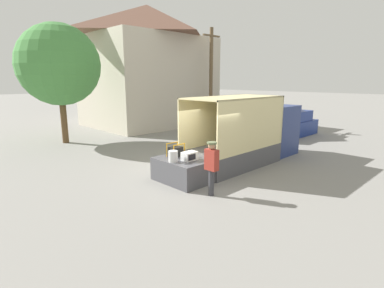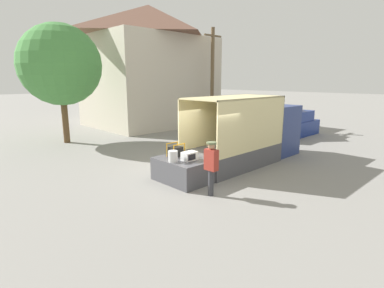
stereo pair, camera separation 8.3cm
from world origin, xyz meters
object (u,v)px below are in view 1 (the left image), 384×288
object	(u,v)px
box_truck	(254,138)
orange_bucket	(173,156)
pickup_truck_blue	(289,126)
worker_person	(212,163)
street_tree	(59,65)
utility_pole	(211,77)
portable_generator	(176,151)
microwave	(190,156)

from	to	relation	value
box_truck	orange_bucket	world-z (taller)	box_truck
box_truck	pickup_truck_blue	bearing A→B (deg)	15.04
worker_person	pickup_truck_blue	size ratio (longest dim) A/B	0.37
box_truck	street_tree	size ratio (longest dim) A/B	0.94
utility_pole	portable_generator	bearing A→B (deg)	-143.51
box_truck	street_tree	bearing A→B (deg)	116.00
box_truck	utility_pole	size ratio (longest dim) A/B	0.86
orange_bucket	utility_pole	xyz separation A→B (m)	(10.92, 8.16, 2.87)
orange_bucket	pickup_truck_blue	distance (m)	11.98
orange_bucket	worker_person	xyz separation A→B (m)	(0.23, -1.62, 0.05)
utility_pole	worker_person	bearing A→B (deg)	-137.51
portable_generator	street_tree	bearing A→B (deg)	92.65
microwave	worker_person	distance (m)	1.44
microwave	street_tree	xyz separation A→B (m)	(-0.41, 10.36, 3.52)
microwave	utility_pole	bearing A→B (deg)	39.10
street_tree	orange_bucket	bearing A→B (deg)	-90.98
utility_pole	pickup_truck_blue	bearing A→B (deg)	-81.73
microwave	box_truck	bearing A→B (deg)	3.95
microwave	street_tree	bearing A→B (deg)	92.29
orange_bucket	street_tree	size ratio (longest dim) A/B	0.06
microwave	portable_generator	distance (m)	0.78
utility_pole	street_tree	bearing A→B (deg)	169.62
pickup_truck_blue	box_truck	bearing A→B (deg)	-164.96
worker_person	utility_pole	bearing A→B (deg)	42.49
microwave	pickup_truck_blue	world-z (taller)	pickup_truck_blue
microwave	portable_generator	size ratio (longest dim) A/B	0.96
street_tree	microwave	bearing A→B (deg)	-87.71
portable_generator	worker_person	distance (m)	2.20
pickup_truck_blue	street_tree	bearing A→B (deg)	144.75
orange_bucket	pickup_truck_blue	size ratio (longest dim) A/B	0.08
microwave	pickup_truck_blue	distance (m)	11.44
street_tree	worker_person	bearing A→B (deg)	-89.71
microwave	pickup_truck_blue	bearing A→B (deg)	10.70
worker_person	street_tree	distance (m)	12.24
worker_person	street_tree	size ratio (longest dim) A/B	0.26
orange_bucket	street_tree	world-z (taller)	street_tree
portable_generator	street_tree	world-z (taller)	street_tree
box_truck	portable_generator	xyz separation A→B (m)	(-4.46, 0.47, 0.05)
box_truck	portable_generator	size ratio (longest dim) A/B	11.20
street_tree	utility_pole	bearing A→B (deg)	-10.38
portable_generator	worker_person	world-z (taller)	worker_person
portable_generator	microwave	bearing A→B (deg)	-92.22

